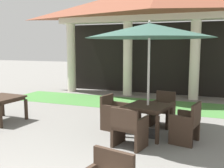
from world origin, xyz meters
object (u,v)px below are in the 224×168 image
at_px(patio_chair_mid_right_south, 129,128).
at_px(terracotta_urn, 109,107).
at_px(patio_umbrella_mid_right, 149,32).
at_px(patio_table_mid_right, 148,109).
at_px(patio_table_mid_left, 1,100).
at_px(patio_chair_mid_right_east, 187,124).
at_px(patio_chair_mid_right_north, 163,110).
at_px(patio_chair_mid_right_west, 115,113).

bearing_deg(patio_chair_mid_right_south, terracotta_urn, 130.70).
bearing_deg(patio_umbrella_mid_right, patio_table_mid_right, -82.87).
distance_m(patio_table_mid_left, patio_table_mid_right, 4.06).
relative_size(patio_umbrella_mid_right, patio_chair_mid_right_east, 3.26).
distance_m(patio_chair_mid_right_north, terracotta_urn, 2.16).
bearing_deg(patio_table_mid_right, terracotta_urn, 133.05).
xyz_separation_m(patio_chair_mid_right_east, patio_chair_mid_right_south, (-1.08, -0.72, -0.01)).
bearing_deg(terracotta_urn, patio_chair_mid_right_east, -37.70).
bearing_deg(patio_table_mid_left, patio_umbrella_mid_right, 4.79).
distance_m(patio_chair_mid_right_west, terracotta_urn, 1.89).
relative_size(patio_chair_mid_right_south, terracotta_urn, 2.37).
height_order(patio_chair_mid_right_west, patio_chair_mid_right_east, patio_chair_mid_right_east).
bearing_deg(patio_umbrella_mid_right, patio_chair_mid_right_west, 168.78).
bearing_deg(patio_table_mid_left, patio_chair_mid_right_west, 9.33).
distance_m(patio_table_mid_right, patio_chair_mid_right_south, 0.94).
distance_m(patio_table_mid_left, patio_chair_mid_right_south, 3.92).
height_order(patio_chair_mid_right_west, patio_chair_mid_right_south, patio_chair_mid_right_south).
bearing_deg(terracotta_urn, patio_table_mid_left, -136.49).
relative_size(patio_chair_mid_right_north, terracotta_urn, 2.46).
bearing_deg(terracotta_urn, patio_table_mid_right, -46.95).
xyz_separation_m(patio_table_mid_right, patio_chair_mid_right_east, (0.90, -0.18, -0.21)).
relative_size(patio_chair_mid_right_east, patio_chair_mid_right_south, 1.04).
bearing_deg(patio_umbrella_mid_right, patio_table_mid_left, -175.21).
distance_m(patio_umbrella_mid_right, patio_chair_mid_right_east, 2.19).
bearing_deg(patio_chair_mid_right_north, patio_table_mid_right, 90.00).
relative_size(patio_chair_mid_right_north, patio_chair_mid_right_south, 1.04).
bearing_deg(patio_table_mid_left, patio_table_mid_right, 4.79).
distance_m(patio_chair_mid_right_south, terracotta_urn, 3.18).
distance_m(patio_table_mid_right, patio_chair_mid_right_north, 0.94).
distance_m(patio_chair_mid_right_west, patio_chair_mid_right_south, 1.29).
relative_size(patio_table_mid_left, patio_umbrella_mid_right, 0.36).
bearing_deg(patio_chair_mid_right_north, patio_umbrella_mid_right, 90.00).
bearing_deg(patio_chair_mid_right_west, patio_umbrella_mid_right, 90.00).
relative_size(patio_chair_mid_right_north, patio_chair_mid_right_east, 1.00).
relative_size(patio_table_mid_right, terracotta_urn, 2.98).
height_order(patio_table_mid_right, patio_chair_mid_right_south, patio_chair_mid_right_south).
bearing_deg(patio_chair_mid_right_south, patio_umbrella_mid_right, 90.00).
relative_size(patio_table_mid_left, patio_chair_mid_right_south, 1.23).
xyz_separation_m(patio_chair_mid_right_east, terracotta_urn, (-2.63, 2.04, -0.27)).
bearing_deg(patio_table_mid_right, patio_chair_mid_right_south, -101.22).
relative_size(patio_table_mid_left, patio_chair_mid_right_north, 1.19).
xyz_separation_m(patio_umbrella_mid_right, patio_chair_mid_right_west, (-0.90, 0.18, -2.00)).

